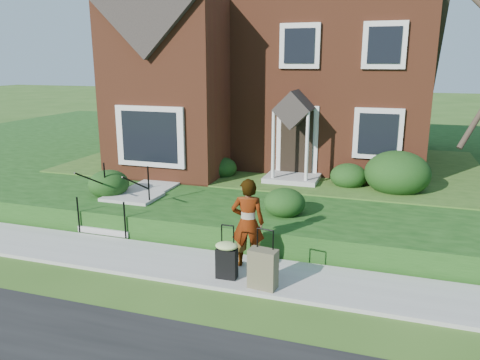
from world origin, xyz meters
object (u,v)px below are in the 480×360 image
at_px(woman, 248,223).
at_px(suitcase_black, 227,258).
at_px(front_steps, 124,208).
at_px(suitcase_olive, 263,269).

height_order(woman, suitcase_black, woman).
distance_m(woman, suitcase_black, 0.87).
distance_m(front_steps, suitcase_olive, 5.02).
bearing_deg(front_steps, suitcase_black, -31.33).
distance_m(suitcase_black, suitcase_olive, 0.79).
xyz_separation_m(front_steps, suitcase_black, (3.65, -2.22, 0.02)).
height_order(woman, suitcase_olive, woman).
height_order(suitcase_black, suitcase_olive, suitcase_olive).
xyz_separation_m(front_steps, woman, (3.86, -1.55, 0.53)).
relative_size(woman, suitcase_black, 1.73).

